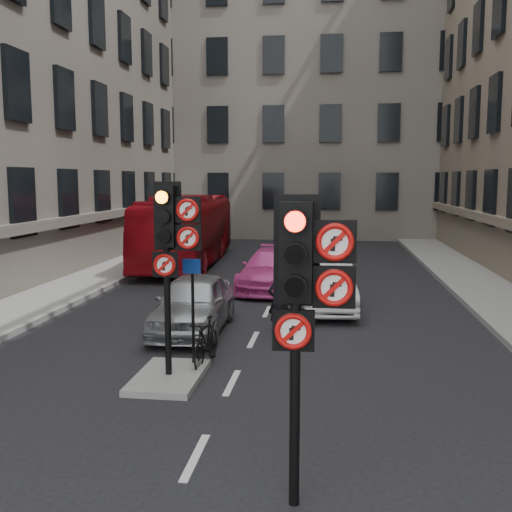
% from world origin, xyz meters
% --- Properties ---
extents(pavement_left, '(3.00, 50.00, 0.16)m').
position_xyz_m(pavement_left, '(-7.20, 12.00, 0.08)').
color(pavement_left, gray).
rests_on(pavement_left, ground).
extents(centre_island, '(1.20, 2.00, 0.12)m').
position_xyz_m(centre_island, '(-1.20, 5.00, 0.06)').
color(centre_island, gray).
rests_on(centre_island, ground).
extents(building_far, '(30.00, 14.00, 20.00)m').
position_xyz_m(building_far, '(0.00, 38.00, 10.00)').
color(building_far, gray).
rests_on(building_far, ground).
extents(signal_near, '(0.91, 0.40, 3.58)m').
position_xyz_m(signal_near, '(1.49, 0.99, 2.58)').
color(signal_near, black).
rests_on(signal_near, ground).
extents(signal_far, '(0.91, 0.40, 3.58)m').
position_xyz_m(signal_far, '(-1.11, 4.99, 2.70)').
color(signal_far, black).
rests_on(signal_far, centre_island).
extents(car_silver, '(1.73, 4.15, 1.40)m').
position_xyz_m(car_silver, '(-1.57, 8.63, 0.70)').
color(car_silver, '#9CA0A4').
rests_on(car_silver, ground).
extents(car_white, '(1.72, 4.13, 1.33)m').
position_xyz_m(car_white, '(1.69, 11.48, 0.66)').
color(car_white, silver).
rests_on(car_white, ground).
extents(car_pink, '(2.20, 4.78, 1.35)m').
position_xyz_m(car_pink, '(-0.20, 14.49, 0.68)').
color(car_pink, '#DB4098').
rests_on(car_pink, ground).
extents(bus_red, '(3.11, 10.99, 3.03)m').
position_xyz_m(bus_red, '(-4.50, 20.01, 1.51)').
color(bus_red, maroon).
rests_on(bus_red, ground).
extents(motorcycle, '(0.57, 1.63, 0.96)m').
position_xyz_m(motorcycle, '(-0.70, 6.00, 0.48)').
color(motorcycle, black).
rests_on(motorcycle, ground).
extents(motorcyclist, '(0.65, 0.52, 1.55)m').
position_xyz_m(motorcyclist, '(0.53, 8.79, 0.77)').
color(motorcyclist, black).
rests_on(motorcyclist, ground).
extents(info_sign, '(0.36, 0.11, 2.08)m').
position_xyz_m(info_sign, '(-0.90, 5.73, 1.46)').
color(info_sign, black).
rests_on(info_sign, centre_island).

